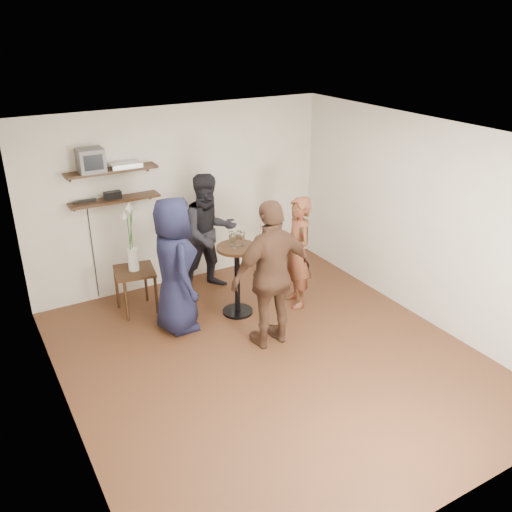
# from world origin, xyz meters

# --- Properties ---
(room) EXTENTS (4.58, 5.08, 2.68)m
(room) POSITION_xyz_m (0.00, 0.00, 1.30)
(room) COLOR #442315
(room) RESTS_ON ground
(shelf_upper) EXTENTS (1.20, 0.25, 0.04)m
(shelf_upper) POSITION_xyz_m (-1.00, 2.38, 1.85)
(shelf_upper) COLOR black
(shelf_upper) RESTS_ON room
(shelf_lower) EXTENTS (1.20, 0.25, 0.04)m
(shelf_lower) POSITION_xyz_m (-1.00, 2.38, 1.45)
(shelf_lower) COLOR black
(shelf_lower) RESTS_ON room
(crt_monitor) EXTENTS (0.32, 0.30, 0.30)m
(crt_monitor) POSITION_xyz_m (-1.25, 2.38, 2.02)
(crt_monitor) COLOR #59595B
(crt_monitor) RESTS_ON shelf_upper
(dvd_deck) EXTENTS (0.40, 0.24, 0.06)m
(dvd_deck) POSITION_xyz_m (-0.81, 2.38, 1.90)
(dvd_deck) COLOR silver
(dvd_deck) RESTS_ON shelf_upper
(radio) EXTENTS (0.22, 0.10, 0.10)m
(radio) POSITION_xyz_m (-1.02, 2.38, 1.52)
(radio) COLOR black
(radio) RESTS_ON shelf_lower
(power_strip) EXTENTS (0.30, 0.05, 0.03)m
(power_strip) POSITION_xyz_m (-1.38, 2.42, 1.48)
(power_strip) COLOR black
(power_strip) RESTS_ON shelf_lower
(side_table) EXTENTS (0.59, 0.59, 0.61)m
(side_table) POSITION_xyz_m (-0.97, 1.89, 0.51)
(side_table) COLOR black
(side_table) RESTS_ON room
(vase_lilies) EXTENTS (0.19, 0.20, 0.97)m
(vase_lilies) POSITION_xyz_m (-0.98, 1.89, 0.92)
(vase_lilies) COLOR white
(vase_lilies) RESTS_ON side_table
(drinks_table) EXTENTS (0.53, 0.53, 0.97)m
(drinks_table) POSITION_xyz_m (0.18, 1.16, 0.62)
(drinks_table) COLOR black
(drinks_table) RESTS_ON room
(wine_glass_fl) EXTENTS (0.07, 0.07, 0.21)m
(wine_glass_fl) POSITION_xyz_m (0.12, 1.11, 1.12)
(wine_glass_fl) COLOR silver
(wine_glass_fl) RESTS_ON drinks_table
(wine_glass_fr) EXTENTS (0.06, 0.06, 0.19)m
(wine_glass_fr) POSITION_xyz_m (0.26, 1.14, 1.10)
(wine_glass_fr) COLOR silver
(wine_glass_fr) RESTS_ON drinks_table
(wine_glass_bl) EXTENTS (0.06, 0.06, 0.19)m
(wine_glass_bl) POSITION_xyz_m (0.14, 1.23, 1.10)
(wine_glass_bl) COLOR silver
(wine_glass_bl) RESTS_ON drinks_table
(wine_glass_br) EXTENTS (0.07, 0.07, 0.20)m
(wine_glass_br) POSITION_xyz_m (0.22, 1.17, 1.11)
(wine_glass_br) COLOR silver
(wine_glass_br) RESTS_ON drinks_table
(person_plaid) EXTENTS (0.49, 0.64, 1.55)m
(person_plaid) POSITION_xyz_m (1.00, 0.97, 0.78)
(person_plaid) COLOR #B1142A
(person_plaid) RESTS_ON room
(person_dark) EXTENTS (0.84, 0.66, 1.73)m
(person_dark) POSITION_xyz_m (0.19, 2.00, 0.86)
(person_dark) COLOR black
(person_dark) RESTS_ON room
(person_navy) EXTENTS (0.61, 0.89, 1.75)m
(person_navy) POSITION_xyz_m (-0.66, 1.21, 0.88)
(person_navy) COLOR black
(person_navy) RESTS_ON room
(person_brown) EXTENTS (1.08, 0.47, 1.83)m
(person_brown) POSITION_xyz_m (0.20, 0.31, 0.92)
(person_brown) COLOR #492E1F
(person_brown) RESTS_ON room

